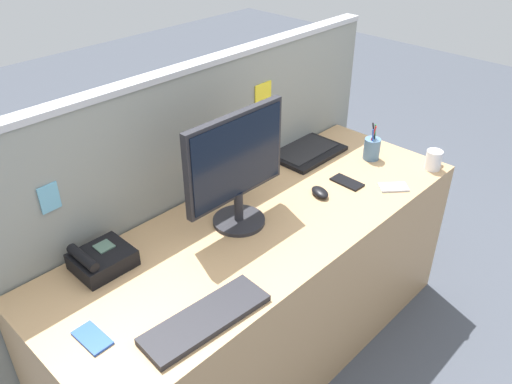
% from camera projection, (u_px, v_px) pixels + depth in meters
% --- Properties ---
extents(ground_plane, '(10.00, 10.00, 0.00)m').
position_uv_depth(ground_plane, '(264.00, 349.00, 2.49)').
color(ground_plane, '#424751').
extents(desk, '(1.92, 0.69, 0.74)m').
position_uv_depth(desk, '(264.00, 291.00, 2.30)').
color(desk, tan).
rests_on(desk, ground_plane).
extents(cubicle_divider, '(2.14, 0.08, 1.31)m').
position_uv_depth(cubicle_divider, '(203.00, 203.00, 2.37)').
color(cubicle_divider, gray).
rests_on(cubicle_divider, ground_plane).
extents(desktop_monitor, '(0.48, 0.21, 0.47)m').
position_uv_depth(desktop_monitor, '(236.00, 165.00, 1.96)').
color(desktop_monitor, '#232328').
rests_on(desktop_monitor, desk).
extents(laptop, '(0.36, 0.28, 0.21)m').
position_uv_depth(laptop, '(298.00, 142.00, 2.60)').
color(laptop, black).
rests_on(laptop, desk).
extents(desk_phone, '(0.20, 0.17, 0.10)m').
position_uv_depth(desk_phone, '(101.00, 259.00, 1.84)').
color(desk_phone, black).
rests_on(desk_phone, desk).
extents(keyboard_main, '(0.44, 0.17, 0.02)m').
position_uv_depth(keyboard_main, '(206.00, 319.00, 1.63)').
color(keyboard_main, '#232328').
rests_on(keyboard_main, desk).
extents(computer_mouse_right_hand, '(0.09, 0.11, 0.03)m').
position_uv_depth(computer_mouse_right_hand, '(320.00, 192.00, 2.26)').
color(computer_mouse_right_hand, black).
rests_on(computer_mouse_right_hand, desk).
extents(pen_cup, '(0.08, 0.08, 0.19)m').
position_uv_depth(pen_cup, '(372.00, 148.00, 2.52)').
color(pen_cup, '#4C7093').
rests_on(pen_cup, desk).
extents(cell_phone_black_slab, '(0.08, 0.15, 0.01)m').
position_uv_depth(cell_phone_black_slab, '(347.00, 182.00, 2.35)').
color(cell_phone_black_slab, black).
rests_on(cell_phone_black_slab, desk).
extents(cell_phone_silver_slab, '(0.14, 0.14, 0.01)m').
position_uv_depth(cell_phone_silver_slab, '(393.00, 187.00, 2.31)').
color(cell_phone_silver_slab, '#B7BAC1').
rests_on(cell_phone_silver_slab, desk).
extents(cell_phone_blue_case, '(0.07, 0.13, 0.01)m').
position_uv_depth(cell_phone_blue_case, '(92.00, 338.00, 1.58)').
color(cell_phone_blue_case, blue).
rests_on(cell_phone_blue_case, desk).
extents(coffee_mug, '(0.11, 0.07, 0.09)m').
position_uv_depth(coffee_mug, '(434.00, 160.00, 2.44)').
color(coffee_mug, white).
rests_on(coffee_mug, desk).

